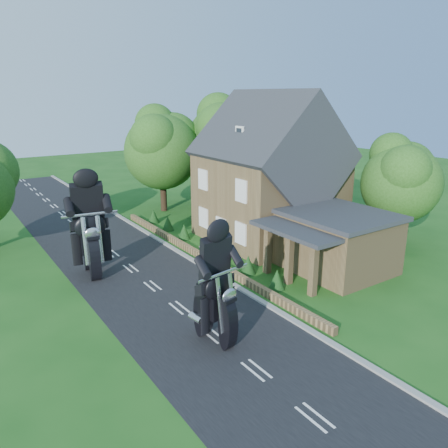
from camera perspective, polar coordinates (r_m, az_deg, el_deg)
ground at (r=21.55m, az=-5.87°, el=-10.86°), size 120.00×120.00×0.00m
road at (r=21.54m, az=-5.87°, el=-10.83°), size 7.00×80.00×0.02m
kerb at (r=23.26m, az=2.14°, el=-8.44°), size 0.30×80.00×0.12m
garden_wall at (r=27.38m, az=-2.96°, el=-4.17°), size 0.30×22.00×0.40m
house at (r=30.54m, az=5.95°, el=6.03°), size 9.54×8.64×10.24m
annex at (r=26.05m, az=14.35°, el=-2.13°), size 7.05×5.94×3.44m
tree_annex_side at (r=31.54m, az=22.40°, el=5.85°), size 5.64×5.20×7.48m
tree_house_right at (r=36.44m, az=10.85°, el=8.88°), size 6.51×6.00×8.40m
tree_behind_house at (r=40.50m, az=0.73°, el=11.40°), size 7.81×7.20×10.08m
tree_behind_left at (r=38.32m, az=-7.66°, el=10.22°), size 6.94×6.40×9.16m
shrub_a at (r=23.30m, az=6.92°, el=-7.19°), size 0.90×0.90×1.10m
shrub_b at (r=25.08m, az=3.17°, el=-5.32°), size 0.90×0.90×1.10m
shrub_c at (r=26.97m, az=-0.05°, el=-3.68°), size 0.90×0.90×1.10m
shrub_d at (r=31.01m, az=-5.24°, el=-1.02°), size 0.90×0.90×1.10m
shrub_e at (r=33.13m, az=-7.34°, el=0.07°), size 0.90×0.90×1.10m
shrub_f at (r=35.30m, az=-9.19°, el=1.03°), size 0.90×0.90×1.10m
motorcycle_lead at (r=18.44m, az=-1.11°, el=-12.98°), size 0.70×1.77×1.60m
motorcycle_follow at (r=25.81m, az=-16.79°, el=-4.50°), size 0.79×2.03×1.84m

